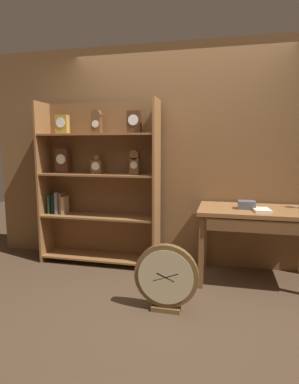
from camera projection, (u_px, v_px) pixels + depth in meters
The scene contains 7 objects.
ground_plane at pixel (155, 311), 2.76m from camera, with size 10.00×10.00×0.00m, color #4C3826.
back_wood_panel at pixel (178, 156), 3.79m from camera, with size 4.80×0.05×2.60m, color brown.
bookshelf at pixel (98, 183), 3.83m from camera, with size 1.44×0.35×1.94m.
workbench at pixel (264, 218), 3.25m from camera, with size 1.32×0.68×0.78m.
toolbox_small at pixel (247, 205), 3.27m from camera, with size 0.17×0.13×0.08m, color #595960.
open_repair_manual at pixel (262, 210), 3.15m from camera, with size 0.16×0.22×0.03m, color silver.
round_clock_large at pixel (166, 278), 2.74m from camera, with size 0.56×0.11×0.60m.
Camera 1 is at (0.54, -2.53, 1.42)m, focal length 29.82 mm.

